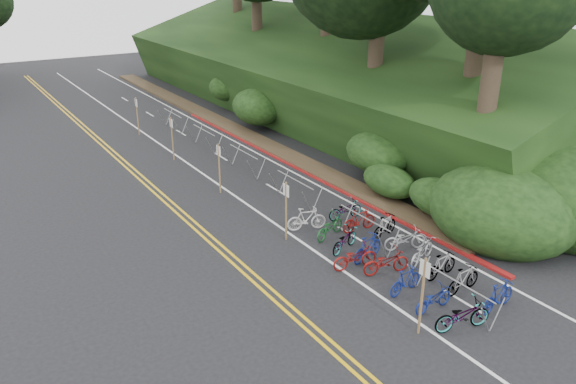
{
  "coord_description": "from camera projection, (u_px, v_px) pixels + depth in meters",
  "views": [
    {
      "loc": [
        -10.34,
        -12.24,
        10.35
      ],
      "look_at": [
        1.7,
        6.58,
        1.3
      ],
      "focal_mm": 35.0,
      "sensor_mm": 36.0,
      "label": 1
    }
  ],
  "objects": [
    {
      "name": "bike_racks_rest",
      "position": [
        244.0,
        157.0,
        29.93
      ],
      "size": [
        1.14,
        23.0,
        1.17
      ],
      "color": "gray",
      "rests_on": "ground"
    },
    {
      "name": "embankment",
      "position": [
        328.0,
        86.0,
        38.98
      ],
      "size": [
        14.3,
        48.14,
        9.11
      ],
      "color": "black",
      "rests_on": "ground"
    },
    {
      "name": "signposts_rest",
      "position": [
        194.0,
        149.0,
        29.3
      ],
      "size": [
        0.08,
        18.4,
        2.5
      ],
      "color": "brown",
      "rests_on": "ground"
    },
    {
      "name": "bike_valet",
      "position": [
        392.0,
        252.0,
        20.82
      ],
      "size": [
        3.33,
        10.15,
        1.02
      ],
      "color": "slate",
      "rests_on": "ground"
    },
    {
      "name": "red_curb",
      "position": [
        296.0,
        167.0,
        30.8
      ],
      "size": [
        0.25,
        28.0,
        0.1
      ],
      "primitive_type": "cube",
      "color": "maroon",
      "rests_on": "ground"
    },
    {
      "name": "road_markings",
      "position": [
        230.0,
        198.0,
        26.8
      ],
      "size": [
        7.47,
        80.0,
        0.01
      ],
      "color": "gold",
      "rests_on": "ground"
    },
    {
      "name": "bike_front",
      "position": [
        355.0,
        257.0,
        20.47
      ],
      "size": [
        0.91,
        1.83,
        0.92
      ],
      "primitive_type": "imported",
      "rotation": [
        0.0,
        0.0,
        1.39
      ],
      "color": "maroon",
      "rests_on": "ground"
    },
    {
      "name": "ground",
      "position": [
        352.0,
        301.0,
        18.6
      ],
      "size": [
        120.0,
        120.0,
        0.0
      ],
      "primitive_type": "plane",
      "color": "black",
      "rests_on": "ground"
    },
    {
      "name": "signpost_near",
      "position": [
        423.0,
        291.0,
        16.46
      ],
      "size": [
        0.08,
        0.4,
        2.57
      ],
      "color": "brown",
      "rests_on": "ground"
    },
    {
      "name": "bike_rack_front",
      "position": [
        453.0,
        286.0,
        17.96
      ],
      "size": [
        1.09,
        3.28,
        1.07
      ],
      "color": "gray",
      "rests_on": "ground"
    }
  ]
}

